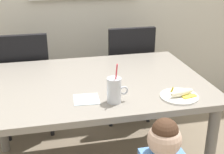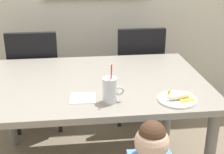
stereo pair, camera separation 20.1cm
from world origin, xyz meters
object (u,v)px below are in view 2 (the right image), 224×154
(milk_cup, at_px, (110,91))
(paper_napkin, at_px, (83,98))
(dining_table, at_px, (93,92))
(peeled_banana, at_px, (180,96))
(dining_chair_right, at_px, (138,69))
(dining_chair_left, at_px, (36,75))
(snack_plate, at_px, (177,99))

(milk_cup, xyz_separation_m, paper_napkin, (-0.16, 0.07, -0.06))
(dining_table, distance_m, peeled_banana, 0.63)
(dining_table, distance_m, dining_chair_right, 0.88)
(dining_chair_right, xyz_separation_m, peeled_banana, (0.03, -1.11, 0.25))
(dining_chair_left, height_order, dining_chair_right, same)
(snack_plate, relative_size, peeled_banana, 1.31)
(dining_table, distance_m, milk_cup, 0.38)
(dining_table, xyz_separation_m, milk_cup, (0.08, -0.34, 0.15))
(dining_chair_left, xyz_separation_m, paper_napkin, (0.40, -0.97, 0.22))
(dining_chair_right, distance_m, peeled_banana, 1.14)
(snack_plate, bearing_deg, peeled_banana, -22.14)
(snack_plate, height_order, paper_napkin, snack_plate)
(dining_table, xyz_separation_m, snack_plate, (0.47, -0.37, 0.09))
(dining_chair_left, height_order, peeled_banana, dining_chair_left)
(snack_plate, bearing_deg, dining_chair_right, 90.55)
(dining_table, xyz_separation_m, peeled_banana, (0.49, -0.37, 0.12))
(dining_chair_left, height_order, snack_plate, dining_chair_left)
(peeled_banana, bearing_deg, milk_cup, 175.47)
(dining_chair_right, height_order, paper_napkin, dining_chair_right)
(dining_table, relative_size, snack_plate, 6.70)
(dining_table, height_order, snack_plate, snack_plate)
(snack_plate, height_order, peeled_banana, peeled_banana)
(dining_chair_right, xyz_separation_m, snack_plate, (0.01, -1.11, 0.22))
(dining_chair_left, xyz_separation_m, milk_cup, (0.56, -1.04, 0.28))
(dining_chair_right, bearing_deg, dining_table, 57.84)
(dining_chair_left, bearing_deg, milk_cup, 118.16)
(peeled_banana, bearing_deg, dining_table, 142.57)
(dining_chair_left, bearing_deg, dining_table, 124.43)
(dining_table, xyz_separation_m, paper_napkin, (-0.08, -0.28, 0.09))
(peeled_banana, distance_m, paper_napkin, 0.58)
(dining_chair_left, xyz_separation_m, dining_chair_right, (0.94, 0.04, 0.00))
(dining_table, relative_size, dining_chair_right, 1.60)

